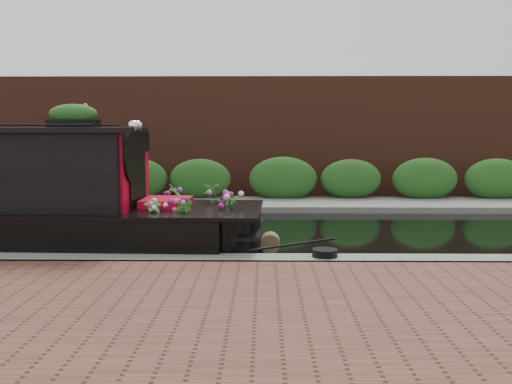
{
  "coord_description": "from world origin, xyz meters",
  "views": [
    {
      "loc": [
        1.77,
        -12.33,
        2.36
      ],
      "look_at": [
        1.6,
        -0.6,
        1.0
      ],
      "focal_mm": 40.0,
      "sensor_mm": 36.0,
      "label": 1
    }
  ],
  "objects": [
    {
      "name": "rope_fender",
      "position": [
        1.89,
        -1.8,
        0.18
      ],
      "size": [
        0.37,
        0.37,
        0.37
      ],
      "primitive_type": "cylinder",
      "rotation": [
        1.57,
        0.0,
        0.0
      ],
      "color": "brown",
      "rests_on": "ground"
    },
    {
      "name": "far_hedge",
      "position": [
        0.0,
        5.1,
        0.0
      ],
      "size": [
        40.0,
        1.1,
        2.8
      ],
      "primitive_type": "cube",
      "color": "#23521B",
      "rests_on": "ground"
    },
    {
      "name": "far_brick_wall",
      "position": [
        0.0,
        7.2,
        0.0
      ],
      "size": [
        40.0,
        1.0,
        8.0
      ],
      "primitive_type": "cube",
      "color": "#55291C",
      "rests_on": "ground"
    },
    {
      "name": "near_bank_coping",
      "position": [
        0.0,
        -3.3,
        0.0
      ],
      "size": [
        40.0,
        0.6,
        0.5
      ],
      "primitive_type": "cube",
      "color": "slate",
      "rests_on": "ground"
    },
    {
      "name": "near_bank_pavers",
      "position": [
        0.0,
        -7.0,
        0.0
      ],
      "size": [
        40.0,
        7.0,
        0.5
      ],
      "primitive_type": "cube",
      "color": "brown",
      "rests_on": "ground"
    },
    {
      "name": "coiled_mooring_rope",
      "position": [
        2.76,
        -3.21,
        0.31
      ],
      "size": [
        0.42,
        0.42,
        0.12
      ],
      "primitive_type": "cylinder",
      "color": "black",
      "rests_on": "near_bank_coping"
    },
    {
      "name": "far_bank_path",
      "position": [
        0.0,
        4.2,
        0.0
      ],
      "size": [
        40.0,
        2.4,
        0.34
      ],
      "primitive_type": "cube",
      "color": "slate",
      "rests_on": "ground"
    },
    {
      "name": "ground",
      "position": [
        0.0,
        0.0,
        0.0
      ],
      "size": [
        80.0,
        80.0,
        0.0
      ],
      "primitive_type": "plane",
      "color": "black",
      "rests_on": "ground"
    }
  ]
}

